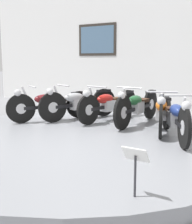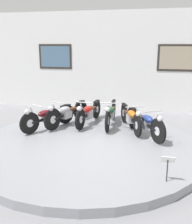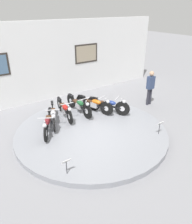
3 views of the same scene
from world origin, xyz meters
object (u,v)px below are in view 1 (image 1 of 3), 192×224
Objects in this scene: motorcycle_silver at (78,102)px; motorcycle_green at (137,105)px; info_placard_front_centre at (135,161)px; motorcycle_maroon at (49,104)px; motorcycle_blue at (175,116)px; motorcycle_orange at (161,111)px; motorcycle_red at (108,103)px.

motorcycle_green is at bearing 10.97° from motorcycle_silver.
motorcycle_maroon is at bearing 143.64° from info_placard_front_centre.
motorcycle_green is 1.18× the size of motorcycle_blue.
motorcycle_green is 1.08× the size of motorcycle_orange.
motorcycle_orange is (1.99, -0.00, -0.01)m from motorcycle_silver.
motorcycle_blue is at bearing 0.05° from motorcycle_maroon.
motorcycle_maroon is 0.89× the size of motorcycle_red.
motorcycle_silver reaches higher than motorcycle_orange.
motorcycle_green is (1.78, 0.73, 0.02)m from motorcycle_maroon.
info_placard_front_centre is at bearing -78.75° from motorcycle_blue.
motorcycle_silver reaches higher than motorcycle_red.
motorcycle_orange is 3.64× the size of info_placard_front_centre.
motorcycle_blue reaches higher than motorcycle_maroon.
motorcycle_blue is (2.86, 0.00, 0.01)m from motorcycle_maroon.
motorcycle_red is (0.64, 0.26, -0.01)m from motorcycle_silver.
motorcycle_red is 1.93m from motorcycle_blue.
motorcycle_blue reaches higher than info_placard_front_centre.
motorcycle_red and motorcycle_orange have the same top height.
motorcycle_green is 1.30m from motorcycle_blue.
info_placard_front_centre is at bearing -45.21° from motorcycle_silver.
motorcycle_maroon is 1.92m from motorcycle_green.
motorcycle_orange reaches higher than motorcycle_maroon.
motorcycle_red is at bearing -179.85° from motorcycle_green.
motorcycle_blue reaches higher than motorcycle_orange.
motorcycle_orange is 3.08m from info_placard_front_centre.
motorcycle_green is at bearing 157.80° from motorcycle_orange.
motorcycle_red is 1.38m from motorcycle_orange.
motorcycle_silver is 0.69m from motorcycle_red.
motorcycle_orange is at bearing 10.97° from motorcycle_maroon.
motorcycle_maroon is 1.30m from motorcycle_red.
motorcycle_blue is (0.43, -0.47, 0.01)m from motorcycle_orange.
motorcycle_maroon is at bearing -132.60° from motorcycle_silver.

